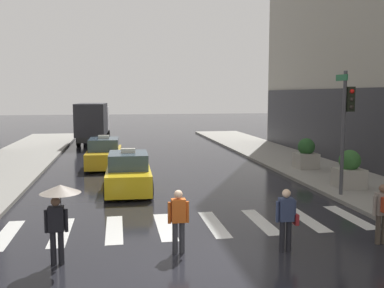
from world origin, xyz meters
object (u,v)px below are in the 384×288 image
at_px(taxi_second, 104,154).
at_px(traffic_light_pole, 346,115).
at_px(taxi_lead, 129,173).
at_px(pedestrian_with_handbag, 286,216).
at_px(pedestrian_with_umbrella, 59,202).
at_px(pedestrian_plain_coat, 178,217).
at_px(box_truck, 93,122).
at_px(planter_near_corner, 349,170).
at_px(pedestrian_with_backpack, 383,209).
at_px(planter_mid_block, 306,155).

bearing_deg(taxi_second, traffic_light_pole, -43.85).
relative_size(taxi_lead, pedestrian_with_handbag, 2.78).
distance_m(pedestrian_with_umbrella, pedestrian_plain_coat, 2.95).
bearing_deg(pedestrian_plain_coat, pedestrian_with_handbag, -7.67).
height_order(box_truck, planter_near_corner, box_truck).
distance_m(taxi_second, box_truck, 11.77).
xyz_separation_m(pedestrian_with_handbag, planter_near_corner, (5.35, 6.25, -0.06)).
xyz_separation_m(traffic_light_pole, box_truck, (-10.66, 20.74, -1.41)).
distance_m(taxi_second, planter_near_corner, 13.05).
xyz_separation_m(pedestrian_with_handbag, pedestrian_plain_coat, (-2.75, 0.37, 0.01)).
bearing_deg(box_truck, taxi_lead, -82.41).
xyz_separation_m(box_truck, pedestrian_with_backpack, (8.98, -25.79, -0.88)).
distance_m(traffic_light_pole, taxi_lead, 9.11).
xyz_separation_m(pedestrian_with_umbrella, pedestrian_with_backpack, (8.42, -0.07, -0.54)).
bearing_deg(pedestrian_with_umbrella, pedestrian_with_backpack, -0.44).
height_order(traffic_light_pole, planter_near_corner, traffic_light_pole).
relative_size(pedestrian_with_backpack, pedestrian_plain_coat, 1.00).
height_order(traffic_light_pole, taxi_lead, traffic_light_pole).
relative_size(traffic_light_pole, pedestrian_with_handbag, 2.91).
relative_size(taxi_lead, pedestrian_plain_coat, 2.78).
xyz_separation_m(pedestrian_with_umbrella, pedestrian_with_handbag, (5.64, -0.13, -0.58)).
bearing_deg(planter_near_corner, pedestrian_plain_coat, -144.04).
bearing_deg(taxi_lead, taxi_second, 100.74).
height_order(planter_near_corner, planter_mid_block, same).
bearing_deg(pedestrian_with_umbrella, taxi_lead, 76.87).
relative_size(taxi_second, planter_near_corner, 2.87).
xyz_separation_m(taxi_lead, pedestrian_with_backpack, (6.59, -7.90, 0.25)).
relative_size(traffic_light_pole, box_truck, 0.63).
distance_m(taxi_second, pedestrian_plain_coat, 14.02).
bearing_deg(planter_mid_block, traffic_light_pole, -101.11).
bearing_deg(planter_mid_block, pedestrian_with_backpack, -104.55).
xyz_separation_m(taxi_lead, box_truck, (-2.39, 17.89, 1.13)).
distance_m(taxi_lead, pedestrian_plain_coat, 7.67).
bearing_deg(box_truck, traffic_light_pole, -62.79).
bearing_deg(pedestrian_with_handbag, pedestrian_with_umbrella, 178.65).
height_order(box_truck, pedestrian_with_backpack, box_truck).
xyz_separation_m(traffic_light_pole, taxi_second, (-9.46, 9.09, -2.53)).
height_order(taxi_second, pedestrian_with_handbag, taxi_second).
xyz_separation_m(taxi_second, pedestrian_with_handbag, (5.00, -14.20, 0.21)).
bearing_deg(planter_near_corner, taxi_second, 142.47).
height_order(traffic_light_pole, pedestrian_with_umbrella, traffic_light_pole).
bearing_deg(planter_mid_block, box_truck, 128.70).
bearing_deg(taxi_second, taxi_lead, -79.26).
xyz_separation_m(pedestrian_with_umbrella, planter_near_corner, (11.00, 6.12, -0.64)).
bearing_deg(pedestrian_with_umbrella, planter_near_corner, 29.10).
bearing_deg(pedestrian_with_umbrella, traffic_light_pole, 26.24).
relative_size(taxi_second, planter_mid_block, 2.87).
bearing_deg(taxi_second, pedestrian_with_handbag, -70.62).
bearing_deg(traffic_light_pole, taxi_lead, 160.99).
xyz_separation_m(traffic_light_pole, planter_mid_block, (1.17, 5.97, -2.38)).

